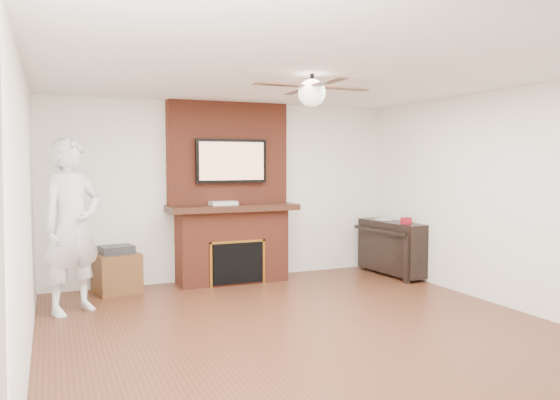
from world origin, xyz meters
name	(u,v)px	position (x,y,z in m)	size (l,w,h in m)	color
room_shell	(311,206)	(0.00, 0.00, 1.25)	(5.36, 5.86, 2.86)	#4D2716
fireplace	(231,210)	(0.00, 2.55, 1.00)	(1.78, 0.64, 2.50)	brown
tv	(231,161)	(0.00, 2.50, 1.68)	(1.00, 0.08, 0.60)	black
ceiling_fan	(312,92)	(0.00, 0.00, 2.33)	(1.21, 1.21, 0.31)	black
person	(72,226)	(-2.10, 1.68, 0.96)	(0.71, 0.47, 1.93)	white
side_table	(117,271)	(-1.55, 2.48, 0.28)	(0.61, 0.61, 0.60)	#583419
piano	(392,246)	(2.31, 2.00, 0.43)	(0.54, 1.24, 0.89)	black
cable_box	(223,203)	(-0.14, 2.45, 1.11)	(0.37, 0.21, 0.05)	silver
candle_orange	(221,280)	(-0.20, 2.34, 0.07)	(0.07, 0.07, 0.14)	#B84715
candle_green	(233,280)	(-0.03, 2.36, 0.05)	(0.07, 0.07, 0.10)	#3B752F
candle_cream	(241,279)	(0.08, 2.35, 0.06)	(0.07, 0.07, 0.12)	beige
candle_blue	(253,279)	(0.27, 2.39, 0.03)	(0.05, 0.05, 0.07)	#3965AB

